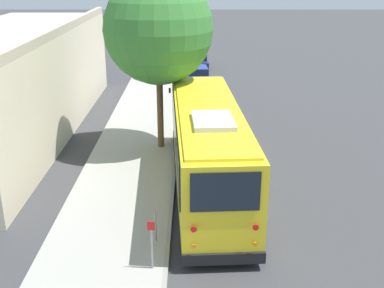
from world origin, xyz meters
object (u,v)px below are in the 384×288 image
sign_post_far (156,225)px  parked_sedan_blue (198,76)px  parked_sedan_silver (200,96)px  street_tree (158,21)px  parked_sedan_navy (198,61)px  sign_post_near (152,244)px  shuttle_bus (207,144)px

sign_post_far → parked_sedan_blue: bearing=-4.0°
parked_sedan_silver → street_tree: 9.53m
parked_sedan_blue → sign_post_far: size_ratio=4.04×
parked_sedan_blue → parked_sedan_navy: (5.99, -0.09, -0.01)m
parked_sedan_silver → parked_sedan_blue: size_ratio=0.98×
parked_sedan_silver → sign_post_near: (-17.72, 1.64, 0.33)m
parked_sedan_navy → street_tree: street_tree is taller
parked_sedan_navy → sign_post_near: sign_post_near is taller
shuttle_bus → parked_sedan_navy: size_ratio=2.51×
shuttle_bus → parked_sedan_silver: 12.23m
shuttle_bus → sign_post_near: (-5.56, 1.75, -0.99)m
parked_sedan_silver → parked_sedan_navy: (11.93, -0.02, -0.01)m
sign_post_near → parked_sedan_silver: bearing=-5.3°
shuttle_bus → sign_post_far: (-4.08, 1.75, -1.23)m
sign_post_near → sign_post_far: size_ratio=1.38×
street_tree → sign_post_near: 11.41m
parked_sedan_navy → sign_post_near: 29.70m
shuttle_bus → parked_sedan_blue: bearing=-2.7°
parked_sedan_silver → sign_post_near: bearing=169.8°
parked_sedan_blue → sign_post_near: (-23.66, 1.57, 0.33)m
parked_sedan_navy → sign_post_far: parked_sedan_navy is taller
parked_sedan_blue → sign_post_far: 22.24m
parked_sedan_blue → parked_sedan_navy: bearing=-5.5°
parked_sedan_blue → street_tree: street_tree is taller
street_tree → sign_post_far: 10.23m
parked_sedan_blue → sign_post_near: bearing=171.5°
parked_sedan_silver → parked_sedan_blue: 5.94m
shuttle_bus → sign_post_far: shuttle_bus is taller
parked_sedan_silver → street_tree: (-7.55, 2.00, 5.47)m
parked_sedan_silver → street_tree: bearing=160.2°
parked_sedan_silver → sign_post_near: 17.80m
sign_post_near → shuttle_bus: bearing=-17.5°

